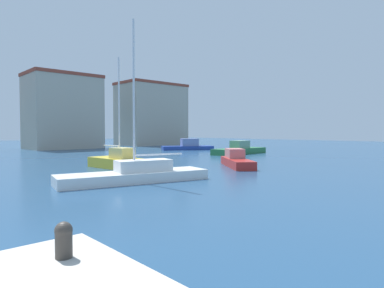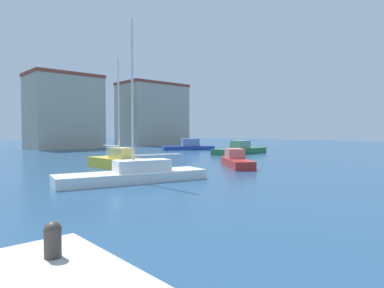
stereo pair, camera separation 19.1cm
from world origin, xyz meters
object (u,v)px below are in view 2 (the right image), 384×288
Objects in this scene: motorboat_red_distant_east at (236,160)px; motorboat_green_behind_lamppost at (240,150)px; mooring_bollard at (53,238)px; sailboat_yellow_inner_mooring at (119,161)px; motorboat_blue_outer_mooring at (189,146)px; sailboat_white_center_channel at (135,174)px.

motorboat_green_behind_lamppost reaches higher than motorboat_red_distant_east.
mooring_bollard is 0.06× the size of sailboat_yellow_inner_mooring.
motorboat_red_distant_east is at bearing -34.27° from sailboat_yellow_inner_mooring.
motorboat_blue_outer_mooring is at bearing 82.74° from motorboat_green_behind_lamppost.
motorboat_red_distant_east is at bearing -122.75° from motorboat_blue_outer_mooring.
motorboat_red_distant_east is at bearing -141.74° from motorboat_green_behind_lamppost.
motorboat_blue_outer_mooring is at bearing 36.18° from sailboat_yellow_inner_mooring.
sailboat_yellow_inner_mooring is 1.50× the size of motorboat_red_distant_east.
mooring_bollard is at bearing -146.68° from motorboat_red_distant_east.
mooring_bollard is 0.07× the size of motorboat_blue_outer_mooring.
sailboat_yellow_inner_mooring is 1.00× the size of motorboat_green_behind_lamppost.
sailboat_white_center_channel is at bearing -172.34° from motorboat_red_distant_east.
sailboat_yellow_inner_mooring reaches higher than motorboat_green_behind_lamppost.
motorboat_red_distant_east is (7.36, -5.02, -0.06)m from sailboat_yellow_inner_mooring.
motorboat_red_distant_east is 14.35m from motorboat_green_behind_lamppost.
sailboat_yellow_inner_mooring is 8.91m from motorboat_red_distant_east.
motorboat_green_behind_lamppost is at bearing -97.26° from motorboat_blue_outer_mooring.
motorboat_red_distant_east is (18.40, 12.09, -0.77)m from mooring_bollard.
sailboat_yellow_inner_mooring reaches higher than motorboat_blue_outer_mooring.
motorboat_blue_outer_mooring is at bearing 42.70° from sailboat_white_center_channel.
sailboat_yellow_inner_mooring is 0.93× the size of sailboat_white_center_channel.
mooring_bollard is 0.10× the size of motorboat_red_distant_east.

